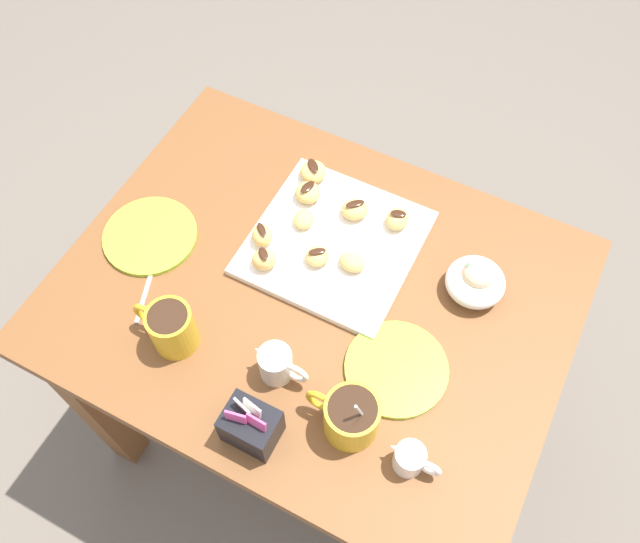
{
  "coord_description": "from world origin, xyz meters",
  "views": [
    {
      "loc": [
        -0.29,
        0.54,
        1.85
      ],
      "look_at": [
        0.01,
        -0.03,
        0.77
      ],
      "focal_mm": 36.78,
      "sensor_mm": 36.0,
      "label": 1
    }
  ],
  "objects_px": {
    "beignet_0": "(313,172)",
    "beignet_7": "(304,219)",
    "pastry_plate_square": "(335,243)",
    "dining_table": "(315,325)",
    "beignet_1": "(352,262)",
    "cream_pitcher_white": "(277,364)",
    "ice_cream_bowl": "(476,281)",
    "chocolate_sauce_pitcher": "(410,458)",
    "beignet_3": "(397,219)",
    "coffee_mug_mustard_left": "(350,416)",
    "beignet_4": "(355,209)",
    "sugar_caddy": "(251,426)",
    "beignet_6": "(317,256)",
    "beignet_8": "(262,235)",
    "beignet_5": "(264,260)",
    "saucer_lime_right": "(396,369)",
    "saucer_lime_left": "(150,236)",
    "coffee_mug_mustard_right": "(171,327)"
  },
  "relations": [
    {
      "from": "coffee_mug_mustard_left",
      "to": "saucer_lime_left",
      "type": "height_order",
      "value": "coffee_mug_mustard_left"
    },
    {
      "from": "dining_table",
      "to": "coffee_mug_mustard_right",
      "type": "distance_m",
      "value": 0.34
    },
    {
      "from": "beignet_1",
      "to": "beignet_6",
      "type": "relative_size",
      "value": 1.09
    },
    {
      "from": "beignet_6",
      "to": "chocolate_sauce_pitcher",
      "type": "bearing_deg",
      "value": 138.52
    },
    {
      "from": "coffee_mug_mustard_right",
      "to": "beignet_5",
      "type": "xyz_separation_m",
      "value": [
        -0.07,
        -0.21,
        -0.02
      ]
    },
    {
      "from": "coffee_mug_mustard_left",
      "to": "beignet_1",
      "type": "distance_m",
      "value": 0.31
    },
    {
      "from": "beignet_5",
      "to": "beignet_8",
      "type": "height_order",
      "value": "beignet_5"
    },
    {
      "from": "beignet_1",
      "to": "saucer_lime_left",
      "type": "bearing_deg",
      "value": 16.01
    },
    {
      "from": "beignet_0",
      "to": "beignet_7",
      "type": "bearing_deg",
      "value": 108.4
    },
    {
      "from": "beignet_0",
      "to": "beignet_3",
      "type": "distance_m",
      "value": 0.21
    },
    {
      "from": "beignet_3",
      "to": "beignet_6",
      "type": "xyz_separation_m",
      "value": [
        0.1,
        0.15,
        -0.0
      ]
    },
    {
      "from": "coffee_mug_mustard_left",
      "to": "saucer_lime_right",
      "type": "relative_size",
      "value": 0.75
    },
    {
      "from": "beignet_3",
      "to": "coffee_mug_mustard_right",
      "type": "bearing_deg",
      "value": 57.82
    },
    {
      "from": "saucer_lime_right",
      "to": "beignet_0",
      "type": "relative_size",
      "value": 3.35
    },
    {
      "from": "beignet_0",
      "to": "beignet_4",
      "type": "bearing_deg",
      "value": 158.06
    },
    {
      "from": "saucer_lime_right",
      "to": "beignet_0",
      "type": "xyz_separation_m",
      "value": [
        0.33,
        -0.31,
        0.03
      ]
    },
    {
      "from": "beignet_3",
      "to": "beignet_7",
      "type": "height_order",
      "value": "beignet_3"
    },
    {
      "from": "saucer_lime_right",
      "to": "saucer_lime_left",
      "type": "bearing_deg",
      "value": -3.75
    },
    {
      "from": "pastry_plate_square",
      "to": "dining_table",
      "type": "bearing_deg",
      "value": 96.69
    },
    {
      "from": "saucer_lime_left",
      "to": "beignet_5",
      "type": "xyz_separation_m",
      "value": [
        -0.24,
        -0.04,
        0.03
      ]
    },
    {
      "from": "coffee_mug_mustard_left",
      "to": "beignet_4",
      "type": "distance_m",
      "value": 0.44
    },
    {
      "from": "coffee_mug_mustard_right",
      "to": "chocolate_sauce_pitcher",
      "type": "relative_size",
      "value": 1.35
    },
    {
      "from": "saucer_lime_right",
      "to": "ice_cream_bowl",
      "type": "bearing_deg",
      "value": -106.45
    },
    {
      "from": "beignet_3",
      "to": "cream_pitcher_white",
      "type": "bearing_deg",
      "value": 80.82
    },
    {
      "from": "cream_pitcher_white",
      "to": "sugar_caddy",
      "type": "xyz_separation_m",
      "value": [
        -0.02,
        0.12,
        0.0
      ]
    },
    {
      "from": "beignet_0",
      "to": "cream_pitcher_white",
      "type": "bearing_deg",
      "value": 109.13
    },
    {
      "from": "beignet_7",
      "to": "chocolate_sauce_pitcher",
      "type": "bearing_deg",
      "value": 137.77
    },
    {
      "from": "beignet_4",
      "to": "sugar_caddy",
      "type": "bearing_deg",
      "value": 94.8
    },
    {
      "from": "pastry_plate_square",
      "to": "coffee_mug_mustard_left",
      "type": "distance_m",
      "value": 0.37
    },
    {
      "from": "beignet_3",
      "to": "beignet_4",
      "type": "distance_m",
      "value": 0.09
    },
    {
      "from": "beignet_1",
      "to": "beignet_7",
      "type": "height_order",
      "value": "beignet_1"
    },
    {
      "from": "sugar_caddy",
      "to": "chocolate_sauce_pitcher",
      "type": "relative_size",
      "value": 1.15
    },
    {
      "from": "cream_pitcher_white",
      "to": "beignet_3",
      "type": "relative_size",
      "value": 1.99
    },
    {
      "from": "pastry_plate_square",
      "to": "chocolate_sauce_pitcher",
      "type": "distance_m",
      "value": 0.45
    },
    {
      "from": "chocolate_sauce_pitcher",
      "to": "beignet_7",
      "type": "bearing_deg",
      "value": -42.23
    },
    {
      "from": "cream_pitcher_white",
      "to": "beignet_7",
      "type": "relative_size",
      "value": 2.25
    },
    {
      "from": "coffee_mug_mustard_left",
      "to": "beignet_1",
      "type": "relative_size",
      "value": 2.68
    },
    {
      "from": "coffee_mug_mustard_left",
      "to": "beignet_7",
      "type": "bearing_deg",
      "value": -51.45
    },
    {
      "from": "beignet_1",
      "to": "beignet_3",
      "type": "relative_size",
      "value": 0.99
    },
    {
      "from": "beignet_3",
      "to": "beignet_4",
      "type": "bearing_deg",
      "value": 11.89
    },
    {
      "from": "dining_table",
      "to": "beignet_6",
      "type": "distance_m",
      "value": 0.19
    },
    {
      "from": "ice_cream_bowl",
      "to": "chocolate_sauce_pitcher",
      "type": "relative_size",
      "value": 1.24
    },
    {
      "from": "beignet_0",
      "to": "beignet_7",
      "type": "height_order",
      "value": "beignet_0"
    },
    {
      "from": "dining_table",
      "to": "beignet_8",
      "type": "bearing_deg",
      "value": -18.92
    },
    {
      "from": "chocolate_sauce_pitcher",
      "to": "saucer_lime_left",
      "type": "height_order",
      "value": "chocolate_sauce_pitcher"
    },
    {
      "from": "cream_pitcher_white",
      "to": "chocolate_sauce_pitcher",
      "type": "distance_m",
      "value": 0.28
    },
    {
      "from": "chocolate_sauce_pitcher",
      "to": "sugar_caddy",
      "type": "bearing_deg",
      "value": 16.07
    },
    {
      "from": "beignet_7",
      "to": "beignet_8",
      "type": "height_order",
      "value": "beignet_8"
    },
    {
      "from": "beignet_5",
      "to": "beignet_6",
      "type": "distance_m",
      "value": 0.1
    },
    {
      "from": "dining_table",
      "to": "beignet_4",
      "type": "bearing_deg",
      "value": -88.27
    }
  ]
}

